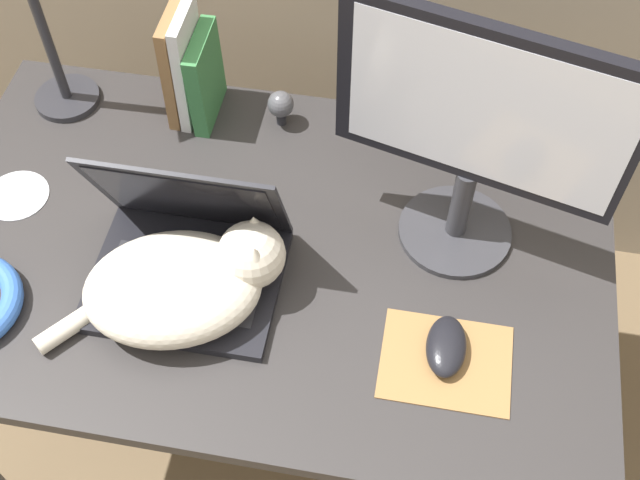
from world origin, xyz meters
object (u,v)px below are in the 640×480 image
(computer_mouse, at_px, (446,346))
(cat, at_px, (185,283))
(webcam, at_px, (281,105))
(cd_disc, at_px, (17,196))
(book_row, at_px, (191,70))
(laptop, at_px, (187,255))
(external_monitor, at_px, (478,131))

(computer_mouse, bearing_deg, cat, 177.58)
(cat, distance_m, webcam, 0.45)
(cd_disc, bearing_deg, webcam, 31.22)
(computer_mouse, relative_size, book_row, 0.46)
(laptop, distance_m, computer_mouse, 0.46)
(book_row, bearing_deg, cat, -76.63)
(external_monitor, bearing_deg, cat, -152.40)
(computer_mouse, bearing_deg, cd_disc, 167.08)
(webcam, bearing_deg, book_row, 178.95)
(laptop, xyz_separation_m, cd_disc, (-0.36, 0.11, -0.05))
(webcam, bearing_deg, external_monitor, -30.69)
(laptop, xyz_separation_m, cat, (0.02, -0.06, 0.01))
(cat, bearing_deg, webcam, 81.22)
(external_monitor, bearing_deg, cd_disc, -176.01)
(external_monitor, height_order, cd_disc, external_monitor)
(laptop, relative_size, webcam, 4.19)
(cat, relative_size, cd_disc, 3.17)
(cat, xyz_separation_m, webcam, (0.07, 0.44, -0.01))
(cat, relative_size, computer_mouse, 3.39)
(cat, height_order, external_monitor, external_monitor)
(book_row, height_order, cd_disc, book_row)
(webcam, relative_size, cd_disc, 0.64)
(laptop, distance_m, cat, 0.07)
(cat, bearing_deg, cd_disc, 156.10)
(laptop, xyz_separation_m, external_monitor, (0.45, 0.16, 0.22))
(laptop, xyz_separation_m, book_row, (-0.09, 0.38, 0.06))
(laptop, relative_size, cat, 0.85)
(computer_mouse, bearing_deg, external_monitor, 90.81)
(book_row, relative_size, webcam, 3.14)
(cat, xyz_separation_m, computer_mouse, (0.43, -0.02, -0.04))
(cat, height_order, book_row, book_row)
(cat, bearing_deg, book_row, 103.37)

